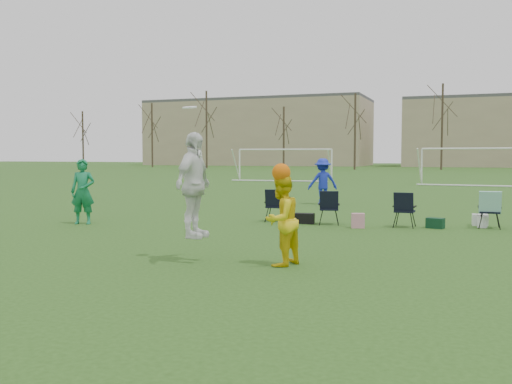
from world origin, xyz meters
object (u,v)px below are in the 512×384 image
at_px(fielder_blue, 323,181).
at_px(center_contest, 232,199).
at_px(goal_left, 285,156).
at_px(fielder_green_near, 83,192).
at_px(goal_mid, 479,156).

xyz_separation_m(fielder_blue, center_contest, (1.45, -12.83, 0.25)).
bearing_deg(goal_left, fielder_green_near, -89.03).
bearing_deg(fielder_blue, fielder_green_near, 32.95).
distance_m(fielder_green_near, goal_mid, 28.84).
bearing_deg(center_contest, goal_mid, 81.32).
xyz_separation_m(fielder_blue, goal_mid, (6.13, 17.84, 1.00)).
bearing_deg(fielder_green_near, goal_mid, 47.76).
bearing_deg(goal_mid, goal_left, 175.87).
relative_size(fielder_green_near, fielder_blue, 1.01).
relative_size(fielder_green_near, goal_left, 0.25).
height_order(center_contest, goal_mid, center_contest).
bearing_deg(goal_mid, fielder_blue, -104.96).
distance_m(center_contest, goal_left, 33.98).
bearing_deg(center_contest, goal_left, 105.92).
distance_m(fielder_blue, goal_left, 21.37).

